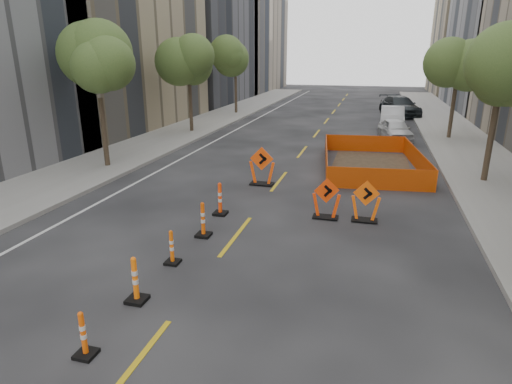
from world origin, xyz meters
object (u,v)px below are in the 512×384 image
(channelizer_2, at_px, (83,334))
(parked_car_mid, at_px, (392,117))
(channelizer_6, at_px, (220,199))
(channelizer_3, at_px, (135,279))
(chevron_sign_left, at_px, (262,166))
(chevron_sign_right, at_px, (366,201))
(chevron_sign_center, at_px, (326,198))
(channelizer_4, at_px, (172,247))
(parked_car_far, at_px, (400,106))
(channelizer_5, at_px, (203,219))
(parked_car_near, at_px, (395,130))

(channelizer_2, height_order, parked_car_mid, parked_car_mid)
(channelizer_6, bearing_deg, channelizer_2, -89.25)
(parked_car_mid, bearing_deg, channelizer_3, -102.46)
(chevron_sign_left, relative_size, chevron_sign_right, 1.16)
(channelizer_3, relative_size, chevron_sign_left, 0.67)
(channelizer_2, xyz_separation_m, chevron_sign_center, (3.40, 8.01, 0.24))
(channelizer_3, relative_size, chevron_sign_center, 0.78)
(chevron_sign_center, bearing_deg, chevron_sign_right, -18.14)
(channelizer_2, bearing_deg, channelizer_4, 91.23)
(channelizer_3, relative_size, parked_car_far, 0.19)
(chevron_sign_right, height_order, parked_car_mid, parked_car_mid)
(channelizer_4, distance_m, channelizer_5, 1.86)
(parked_car_mid, bearing_deg, channelizer_4, -103.52)
(channelizer_6, distance_m, parked_car_far, 28.18)
(chevron_sign_center, xyz_separation_m, parked_car_near, (2.65, 14.82, -0.03))
(chevron_sign_right, xyz_separation_m, parked_car_mid, (1.32, 19.62, 0.07))
(channelizer_3, height_order, chevron_sign_right, chevron_sign_right)
(parked_car_mid, bearing_deg, chevron_sign_right, -93.21)
(chevron_sign_center, distance_m, parked_car_mid, 19.86)
(parked_car_near, xyz_separation_m, parked_car_far, (0.75, 11.90, 0.17))
(channelizer_2, height_order, channelizer_5, channelizer_5)
(chevron_sign_right, height_order, parked_car_near, chevron_sign_right)
(channelizer_6, xyz_separation_m, chevron_sign_right, (4.75, 0.68, 0.13))
(channelizer_5, relative_size, chevron_sign_right, 0.78)
(channelizer_2, height_order, chevron_sign_right, chevron_sign_right)
(channelizer_2, xyz_separation_m, channelizer_3, (-0.04, 1.85, 0.08))
(chevron_sign_right, bearing_deg, parked_car_far, 80.11)
(channelizer_4, height_order, parked_car_near, parked_car_near)
(channelizer_5, height_order, parked_car_near, parked_car_near)
(chevron_sign_right, xyz_separation_m, parked_car_near, (1.39, 14.75, -0.03))
(channelizer_3, bearing_deg, parked_car_far, 78.25)
(channelizer_6, xyz_separation_m, parked_car_mid, (6.07, 20.30, 0.20))
(parked_car_mid, bearing_deg, parked_car_near, -88.52)
(channelizer_6, distance_m, chevron_sign_center, 3.55)
(channelizer_2, distance_m, parked_car_near, 23.62)
(channelizer_2, height_order, channelizer_4, channelizer_4)
(channelizer_3, xyz_separation_m, channelizer_6, (-0.06, 5.55, 0.03))
(channelizer_2, bearing_deg, channelizer_6, 90.75)
(chevron_sign_left, bearing_deg, parked_car_near, 60.73)
(parked_car_mid, bearing_deg, channelizer_2, -101.53)
(chevron_sign_left, distance_m, parked_car_far, 24.44)
(parked_car_near, bearing_deg, channelizer_6, -124.66)
(channelizer_6, distance_m, chevron_sign_right, 4.80)
(channelizer_5, xyz_separation_m, chevron_sign_center, (3.36, 2.46, 0.16))
(chevron_sign_center, distance_m, parked_car_near, 15.06)
(chevron_sign_center, height_order, parked_car_mid, parked_car_mid)
(channelizer_4, bearing_deg, channelizer_5, 86.37)
(parked_car_near, height_order, parked_car_far, parked_car_far)
(channelizer_4, distance_m, channelizer_6, 3.70)
(channelizer_5, distance_m, chevron_sign_center, 4.16)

